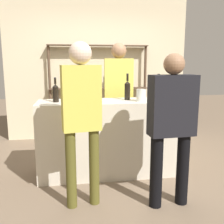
# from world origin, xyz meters

# --- Properties ---
(ground_plane) EXTENTS (16.00, 16.00, 0.00)m
(ground_plane) POSITION_xyz_m (0.00, 0.00, 0.00)
(ground_plane) COLOR #7A6651
(bar_counter) EXTENTS (1.95, 0.58, 1.01)m
(bar_counter) POSITION_xyz_m (0.00, 0.00, 0.50)
(bar_counter) COLOR beige
(bar_counter) RESTS_ON ground_plane
(back_wall) EXTENTS (3.55, 0.12, 2.80)m
(back_wall) POSITION_xyz_m (0.00, 1.89, 1.40)
(back_wall) COLOR beige
(back_wall) RESTS_ON ground_plane
(back_shelf) EXTENTS (1.91, 0.18, 1.83)m
(back_shelf) POSITION_xyz_m (0.00, 1.71, 1.20)
(back_shelf) COLOR #4C3828
(back_shelf) RESTS_ON ground_plane
(counter_bottle_0) EXTENTS (0.08, 0.08, 0.32)m
(counter_bottle_0) POSITION_xyz_m (0.79, 0.15, 1.14)
(counter_bottle_0) COLOR brown
(counter_bottle_0) RESTS_ON bar_counter
(counter_bottle_1) EXTENTS (0.08, 0.08, 0.31)m
(counter_bottle_1) POSITION_xyz_m (-0.73, -0.00, 1.13)
(counter_bottle_1) COLOR black
(counter_bottle_1) RESTS_ON bar_counter
(counter_bottle_2) EXTENTS (0.08, 0.08, 0.35)m
(counter_bottle_2) POSITION_xyz_m (0.22, 0.05, 1.14)
(counter_bottle_2) COLOR black
(counter_bottle_2) RESTS_ON bar_counter
(counter_bottle_3) EXTENTS (0.09, 0.09, 0.34)m
(counter_bottle_3) POSITION_xyz_m (0.69, 0.18, 1.14)
(counter_bottle_3) COLOR black
(counter_bottle_3) RESTS_ON bar_counter
(wine_glass) EXTENTS (0.08, 0.08, 0.16)m
(wine_glass) POSITION_xyz_m (0.83, 0.06, 1.13)
(wine_glass) COLOR silver
(wine_glass) RESTS_ON bar_counter
(cork_jar) EXTENTS (0.12, 0.12, 0.16)m
(cork_jar) POSITION_xyz_m (0.36, -0.11, 1.09)
(cork_jar) COLOR silver
(cork_jar) RESTS_ON bar_counter
(server_behind_counter) EXTENTS (0.46, 0.24, 1.80)m
(server_behind_counter) POSITION_xyz_m (0.21, 0.70, 1.07)
(server_behind_counter) COLOR brown
(server_behind_counter) RESTS_ON ground_plane
(customer_left) EXTENTS (0.40, 0.22, 1.71)m
(customer_left) POSITION_xyz_m (-0.43, -0.78, 1.03)
(customer_left) COLOR brown
(customer_left) RESTS_ON ground_plane
(customer_right) EXTENTS (0.48, 0.23, 1.60)m
(customer_right) POSITION_xyz_m (0.47, -0.91, 0.93)
(customer_right) COLOR black
(customer_right) RESTS_ON ground_plane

